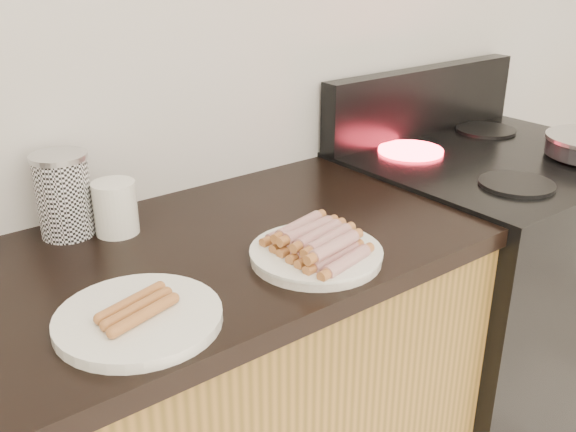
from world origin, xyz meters
TOP-DOWN VIEW (x-y plane):
  - wall_back at (0.00, 2.00)m, footprint 4.00×0.04m
  - stove at (0.78, 1.68)m, footprint 0.76×0.65m
  - stove_panel at (0.78, 1.96)m, footprint 0.76×0.06m
  - burner_near_left at (0.61, 1.51)m, footprint 0.18×0.18m
  - burner_far_left at (0.61, 1.84)m, footprint 0.18×0.18m
  - burner_far_right at (0.95, 1.84)m, footprint 0.18×0.18m
  - main_plate at (-0.01, 1.52)m, footprint 0.31×0.31m
  - side_plate at (-0.37, 1.52)m, footprint 0.33×0.33m
  - hotdog_pile at (-0.01, 1.52)m, footprint 0.12×0.21m
  - plain_sausages at (-0.37, 1.52)m, footprint 0.12×0.10m
  - canister at (-0.34, 1.92)m, footprint 0.11×0.11m
  - mug at (-0.25, 1.87)m, footprint 0.11×0.11m

SIDE VIEW (x-z plane):
  - stove at x=0.78m, z-range 0.00..0.91m
  - main_plate at x=-0.01m, z-range 0.90..0.92m
  - side_plate at x=-0.37m, z-range 0.90..0.92m
  - burner_near_left at x=0.61m, z-range 0.91..0.92m
  - burner_far_left at x=0.61m, z-range 0.91..0.92m
  - burner_far_right at x=0.95m, z-range 0.91..0.92m
  - plain_sausages at x=-0.37m, z-range 0.92..0.94m
  - hotdog_pile at x=-0.01m, z-range 0.91..0.96m
  - mug at x=-0.25m, z-range 0.90..1.01m
  - canister at x=-0.34m, z-range 0.90..1.07m
  - stove_panel at x=0.78m, z-range 0.91..1.11m
  - wall_back at x=0.00m, z-range 0.00..2.60m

